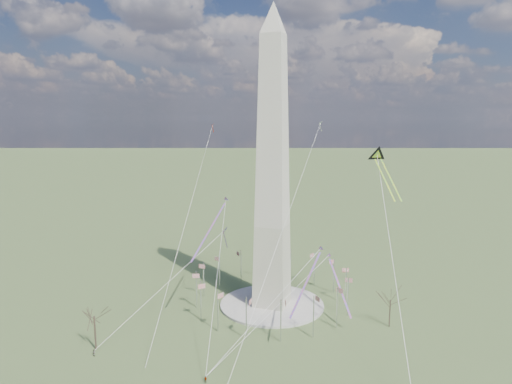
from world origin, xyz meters
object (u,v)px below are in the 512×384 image
(washington_monument, at_px, (273,169))
(kite_delta_black, at_px, (378,158))
(tree_near, at_px, (391,298))
(person_west, at_px, (94,353))

(washington_monument, distance_m, kite_delta_black, 34.36)
(washington_monument, relative_size, kite_delta_black, 5.44)
(washington_monument, xyz_separation_m, kite_delta_black, (33.36, 7.25, 3.89))
(tree_near, relative_size, kite_delta_black, 0.71)
(washington_monument, relative_size, tree_near, 7.62)
(person_west, bearing_deg, kite_delta_black, -122.50)
(person_west, xyz_separation_m, kite_delta_black, (69.68, 55.64, 50.91))
(washington_monument, height_order, kite_delta_black, washington_monument)
(washington_monument, height_order, tree_near, washington_monument)
(washington_monument, distance_m, person_west, 76.62)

